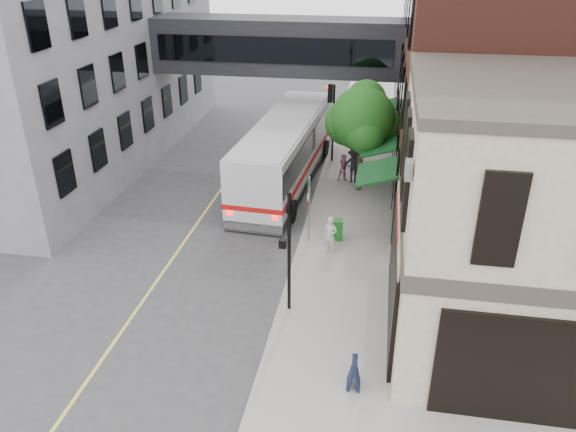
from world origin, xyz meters
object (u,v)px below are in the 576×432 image
at_px(pedestrian_c, 354,165).
at_px(pedestrian_a, 330,235).
at_px(sandwich_board, 354,373).
at_px(bus, 286,149).
at_px(newspaper_box, 337,230).
at_px(pedestrian_b, 344,168).

bearing_deg(pedestrian_c, pedestrian_a, -94.35).
distance_m(pedestrian_a, sandwich_board, 7.82).
relative_size(bus, pedestrian_a, 7.83).
bearing_deg(sandwich_board, pedestrian_a, 99.55).
relative_size(pedestrian_c, newspaper_box, 2.05).
distance_m(bus, pedestrian_b, 3.30).
height_order(bus, pedestrian_b, bus).
bearing_deg(pedestrian_a, newspaper_box, 104.47).
xyz_separation_m(pedestrian_c, sandwich_board, (1.06, -15.46, -0.46)).
bearing_deg(pedestrian_a, pedestrian_b, 113.78).
relative_size(pedestrian_c, sandwich_board, 1.94).
xyz_separation_m(bus, pedestrian_c, (3.63, 0.27, -0.81)).
relative_size(pedestrian_a, sandwich_board, 1.66).
distance_m(pedestrian_b, pedestrian_c, 0.54).
bearing_deg(sandwich_board, pedestrian_c, 92.41).
distance_m(pedestrian_c, newspaper_box, 6.60).
height_order(bus, newspaper_box, bus).
bearing_deg(pedestrian_b, bus, 165.92).
height_order(pedestrian_a, newspaper_box, pedestrian_a).
bearing_deg(pedestrian_b, sandwich_board, -104.02).
bearing_deg(newspaper_box, pedestrian_a, -103.55).
relative_size(pedestrian_a, pedestrian_c, 0.86).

